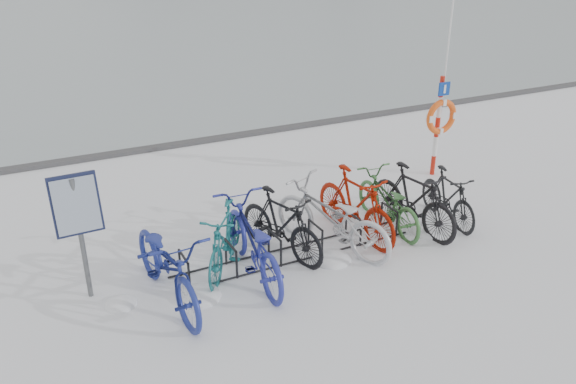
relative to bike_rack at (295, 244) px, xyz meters
name	(u,v)px	position (x,y,z in m)	size (l,w,h in m)	color
ground	(295,254)	(0.00, 0.00, -0.18)	(900.00, 900.00, 0.00)	white
quay_edge	(184,144)	(0.00, 5.90, -0.13)	(400.00, 0.25, 0.10)	#3F3F42
bike_rack	(295,244)	(0.00, 0.00, 0.00)	(4.00, 0.48, 0.46)	black
info_board	(77,212)	(-3.08, 0.26, 1.13)	(0.62, 0.25, 1.82)	#595B5E
lifebuoy_station	(441,117)	(4.19, 1.62, 1.10)	(0.74, 0.22, 3.82)	red
bike_0	(167,262)	(-2.11, -0.30, 0.41)	(0.79, 2.26, 1.18)	navy
bike_1	(225,238)	(-1.12, 0.12, 0.34)	(0.49, 1.74, 1.04)	#196369
bike_2	(252,240)	(-0.83, -0.22, 0.40)	(0.77, 2.22, 1.16)	navy
bike_3	(281,222)	(-0.18, 0.14, 0.37)	(0.51, 1.82, 1.09)	black
bike_4	(331,216)	(0.60, -0.07, 0.40)	(0.77, 2.22, 1.16)	#B5B7BD
bike_5	(356,203)	(1.20, 0.14, 0.41)	(0.56, 1.98, 1.19)	#901504
bike_6	(388,200)	(1.88, 0.18, 0.31)	(0.66, 1.88, 0.99)	#366B34
bike_7	(413,198)	(2.20, -0.11, 0.40)	(0.54, 1.92, 1.15)	black
bike_8	(448,195)	(2.96, -0.13, 0.30)	(0.46, 1.61, 0.97)	black
snow_drifts	(294,260)	(-0.10, -0.13, -0.18)	(5.61, 1.72, 0.22)	white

